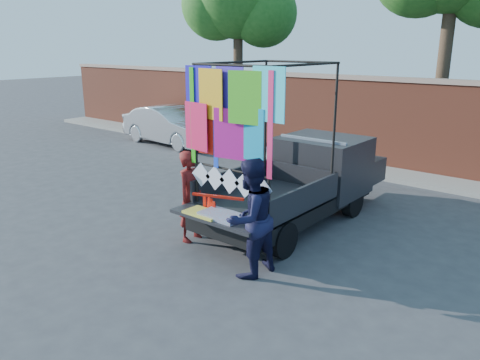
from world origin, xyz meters
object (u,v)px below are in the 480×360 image
Objects in this scene: pickup_truck at (308,179)px; man at (250,218)px; sedan at (171,126)px; woman at (191,196)px.

man is (0.69, -2.82, 0.12)m from pickup_truck.
woman is at bearing -126.47° from sedan.
man is (1.67, -0.39, 0.10)m from woman.
pickup_truck is 2.61m from woman.
woman is 1.71m from man.
sedan is at bearing -120.58° from man.
pickup_truck is 2.72× the size of man.
man is at bearing -76.21° from pickup_truck.
pickup_truck is at bearing -30.55° from woman.
man reaches higher than sedan.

